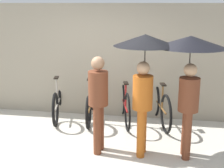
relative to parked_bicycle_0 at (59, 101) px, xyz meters
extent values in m
plane|color=beige|center=(1.10, -1.80, -0.36)|extent=(30.00, 30.00, 0.00)
cube|color=gray|center=(1.10, 0.30, 0.85)|extent=(10.63, 0.12, 2.43)
torus|color=black|center=(-0.12, 0.53, -0.02)|extent=(0.20, 0.69, 0.69)
torus|color=black|center=(0.12, -0.54, -0.02)|extent=(0.20, 0.69, 0.69)
cylinder|color=#A59E93|center=(0.00, -0.01, -0.02)|extent=(0.27, 1.08, 0.04)
cylinder|color=#A59E93|center=(0.04, -0.19, 0.27)|extent=(0.04, 0.04, 0.56)
cube|color=black|center=(0.04, -0.19, 0.56)|extent=(0.13, 0.21, 0.03)
cylinder|color=#A59E93|center=(-0.12, 0.53, 0.29)|extent=(0.04, 0.04, 0.61)
cylinder|color=#A59E93|center=(-0.12, 0.53, 0.59)|extent=(0.44, 0.12, 0.03)
torus|color=black|center=(0.66, 0.48, -0.03)|extent=(0.15, 0.67, 0.67)
torus|color=black|center=(0.80, -0.56, -0.03)|extent=(0.15, 0.67, 0.67)
cylinder|color=brown|center=(0.73, -0.04, -0.03)|extent=(0.18, 1.04, 0.04)
cylinder|color=brown|center=(0.76, -0.22, 0.26)|extent=(0.04, 0.04, 0.58)
cube|color=black|center=(0.76, -0.22, 0.57)|extent=(0.12, 0.21, 0.03)
cylinder|color=brown|center=(0.66, 0.48, 0.33)|extent=(0.04, 0.04, 0.72)
cylinder|color=brown|center=(0.66, 0.48, 0.69)|extent=(0.44, 0.09, 0.03)
torus|color=black|center=(1.35, 0.40, 0.02)|extent=(0.21, 0.75, 0.76)
torus|color=black|center=(1.57, -0.54, 0.02)|extent=(0.21, 0.75, 0.76)
cylinder|color=maroon|center=(1.46, -0.07, 0.02)|extent=(0.26, 0.95, 0.04)
cylinder|color=maroon|center=(1.50, -0.23, 0.26)|extent=(0.04, 0.04, 0.49)
cube|color=black|center=(1.50, -0.23, 0.52)|extent=(0.13, 0.22, 0.03)
cylinder|color=maroon|center=(1.35, 0.40, 0.35)|extent=(0.04, 0.04, 0.67)
cylinder|color=maroon|center=(1.35, 0.40, 0.69)|extent=(0.43, 0.13, 0.03)
torus|color=black|center=(2.07, 0.42, 0.02)|extent=(0.23, 0.75, 0.76)
torus|color=black|center=(2.31, -0.52, 0.02)|extent=(0.23, 0.75, 0.76)
cylinder|color=brown|center=(2.19, -0.05, 0.02)|extent=(0.27, 0.95, 0.04)
cylinder|color=brown|center=(2.23, -0.21, 0.26)|extent=(0.04, 0.04, 0.48)
cube|color=black|center=(2.23, -0.21, 0.51)|extent=(0.14, 0.22, 0.03)
cylinder|color=brown|center=(2.07, 0.42, 0.33)|extent=(0.04, 0.04, 0.63)
cylinder|color=brown|center=(2.07, 0.42, 0.65)|extent=(0.43, 0.13, 0.03)
cylinder|color=brown|center=(1.20, -1.59, 0.05)|extent=(0.13, 0.13, 0.82)
cylinder|color=brown|center=(1.21, -1.41, 0.05)|extent=(0.13, 0.13, 0.82)
cylinder|color=brown|center=(1.21, -1.50, 0.74)|extent=(0.32, 0.32, 0.56)
sphere|color=#997051|center=(1.21, -1.50, 1.15)|extent=(0.21, 0.21, 0.21)
cylinder|color=#B25619|center=(1.91, -1.58, 0.03)|extent=(0.13, 0.13, 0.79)
cylinder|color=#B25619|center=(1.92, -1.40, 0.03)|extent=(0.13, 0.13, 0.79)
cylinder|color=#B25619|center=(1.92, -1.49, 0.70)|extent=(0.32, 0.32, 0.54)
sphere|color=tan|center=(1.92, -1.49, 1.09)|extent=(0.21, 0.21, 0.21)
cylinder|color=#332D28|center=(1.93, -1.35, 1.07)|extent=(0.02, 0.02, 0.69)
cone|color=black|center=(1.93, -1.35, 1.51)|extent=(1.00, 1.00, 0.18)
cylinder|color=brown|center=(2.64, -1.53, 0.03)|extent=(0.13, 0.13, 0.79)
cylinder|color=brown|center=(2.62, -1.35, 0.03)|extent=(0.13, 0.13, 0.79)
cylinder|color=brown|center=(2.63, -1.44, 0.69)|extent=(0.32, 0.32, 0.53)
sphere|color=tan|center=(2.63, -1.44, 1.08)|extent=(0.20, 0.20, 0.20)
cylinder|color=#332D28|center=(2.62, -1.30, 1.06)|extent=(0.02, 0.02, 0.68)
cone|color=black|center=(2.62, -1.30, 1.49)|extent=(1.09, 1.09, 0.18)
camera|label=1|loc=(2.21, -6.20, 2.07)|focal=50.00mm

